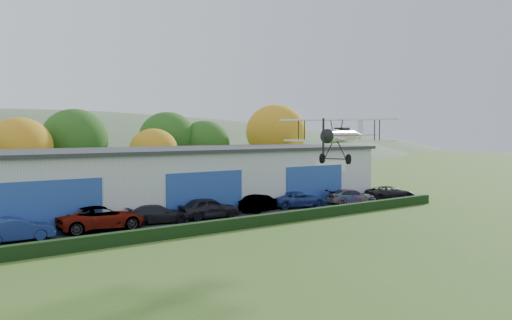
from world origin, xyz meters
TOP-DOWN VIEW (x-y plane):
  - ground at (0.00, 0.00)m, footprint 300.00×300.00m
  - apron at (3.00, 21.00)m, footprint 48.00×9.00m
  - hedge at (3.00, 16.20)m, footprint 46.00×0.60m
  - hangar at (5.00, 27.98)m, footprint 40.60×12.60m
  - tree_belt at (0.85, 40.62)m, footprint 75.70×13.22m
  - car_1 at (-9.47, 20.90)m, footprint 4.47×1.64m
  - car_2 at (-3.81, 21.47)m, footprint 6.06×2.98m
  - car_3 at (0.52, 21.55)m, footprint 4.98×2.82m
  - car_4 at (4.69, 21.07)m, footprint 5.02×2.54m
  - car_5 at (10.26, 21.64)m, footprint 4.56×2.74m
  - car_6 at (14.43, 21.38)m, footprint 5.48×3.75m
  - car_7 at (19.88, 20.03)m, footprint 5.04×3.54m
  - car_8 at (25.18, 19.75)m, footprint 5.28×3.99m
  - biplane at (7.81, 10.14)m, footprint 6.66×7.50m

SIDE VIEW (x-z plane):
  - ground at x=0.00m, z-range 0.00..0.00m
  - apron at x=3.00m, z-range 0.00..0.05m
  - hedge at x=3.00m, z-range 0.00..0.80m
  - car_8 at x=25.18m, z-range 0.05..1.38m
  - car_7 at x=19.88m, z-range 0.05..1.41m
  - car_3 at x=0.52m, z-range 0.05..1.41m
  - car_6 at x=14.43m, z-range 0.05..1.44m
  - car_5 at x=10.26m, z-range 0.05..1.47m
  - car_1 at x=-9.47m, z-range 0.05..1.51m
  - car_4 at x=4.69m, z-range 0.05..1.69m
  - car_2 at x=-3.81m, z-range 0.05..1.70m
  - hangar at x=5.00m, z-range 0.01..5.31m
  - tree_belt at x=0.85m, z-range 0.55..10.67m
  - biplane at x=7.81m, z-range 5.15..7.98m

